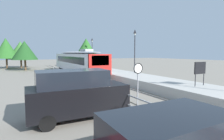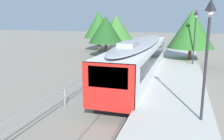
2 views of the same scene
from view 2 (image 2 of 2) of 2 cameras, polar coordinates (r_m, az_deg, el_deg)
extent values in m
plane|color=gray|center=(15.91, -8.62, -7.74)|extent=(160.00, 160.00, 0.00)
cube|color=gray|center=(14.91, 1.97, -8.89)|extent=(3.20, 60.00, 0.06)
cube|color=slate|center=(15.07, -0.70, -8.35)|extent=(0.08, 60.00, 0.08)
cube|color=slate|center=(14.73, 4.71, -8.91)|extent=(0.08, 60.00, 0.08)
cube|color=silver|center=(20.60, 6.78, 2.61)|extent=(2.80, 18.06, 2.55)
cube|color=red|center=(12.13, -0.89, -4.26)|extent=(2.80, 0.24, 2.55)
cube|color=black|center=(11.91, -1.01, -1.78)|extent=(2.13, 0.08, 1.12)
cube|color=black|center=(20.54, 6.81, 3.74)|extent=(2.82, 15.17, 0.92)
ellipsoid|color=#9EA0A5|center=(20.41, 6.89, 6.64)|extent=(2.69, 17.34, 0.44)
cube|color=#9EA0A5|center=(15.98, 4.00, 6.12)|extent=(1.10, 2.20, 0.36)
cube|color=#EAE5C6|center=(12.39, -0.97, -8.76)|extent=(1.00, 0.10, 0.20)
cube|color=black|center=(14.72, 1.91, -7.58)|extent=(2.24, 3.20, 0.55)
cube|color=black|center=(27.32, 9.22, 1.66)|extent=(2.24, 3.20, 0.55)
cube|color=#B7B5AD|center=(14.33, 14.77, -8.42)|extent=(3.90, 60.00, 0.90)
cylinder|color=#232328|center=(11.07, 21.68, -0.19)|extent=(0.12, 0.12, 4.60)
pyramid|color=#232328|center=(10.85, 22.89, 14.40)|extent=(0.34, 0.34, 0.50)
sphere|color=silver|center=(10.84, 22.75, 12.71)|extent=(0.24, 0.24, 0.24)
cylinder|color=#232328|center=(24.97, 19.33, 6.58)|extent=(0.12, 0.12, 4.60)
pyramid|color=#232328|center=(24.87, 19.80, 13.00)|extent=(0.34, 0.34, 0.50)
sphere|color=silver|center=(24.87, 19.74, 12.26)|extent=(0.24, 0.24, 0.24)
cylinder|color=#9EA0A5|center=(15.00, -11.39, -6.58)|extent=(0.06, 0.06, 1.25)
cylinder|color=#9EA0A5|center=(23.01, -0.76, 0.34)|extent=(0.06, 0.06, 1.25)
cylinder|color=brown|center=(40.29, 1.01, 6.09)|extent=(0.36, 0.36, 1.99)
cone|color=#38702D|center=(40.06, 1.02, 10.37)|extent=(5.57, 5.57, 4.03)
cylinder|color=brown|center=(40.34, -3.18, 6.25)|extent=(0.36, 0.36, 2.22)
cone|color=#286023|center=(40.12, -3.24, 10.94)|extent=(4.96, 4.96, 4.39)
cylinder|color=brown|center=(33.23, -1.50, 4.82)|extent=(0.36, 0.36, 2.09)
cone|color=#1E4C1E|center=(32.97, -1.53, 9.76)|extent=(4.82, 4.82, 3.65)
cylinder|color=brown|center=(27.79, 18.29, 2.84)|extent=(0.36, 0.36, 2.23)
cone|color=#286023|center=(27.48, 18.75, 9.37)|extent=(5.07, 5.07, 4.12)
camera|label=1|loc=(14.11, -102.53, -11.53)|focal=28.61mm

